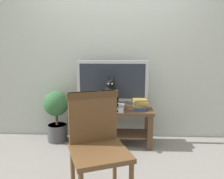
{
  "coord_description": "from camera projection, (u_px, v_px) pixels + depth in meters",
  "views": [
    {
      "loc": [
        0.12,
        -2.51,
        1.36
      ],
      "look_at": [
        -0.01,
        0.53,
        0.8
      ],
      "focal_mm": 36.99,
      "sensor_mm": 36.0,
      "label": 1
    }
  ],
  "objects": [
    {
      "name": "cat",
      "position": [
        111.0,
        95.0,
        3.05
      ],
      "size": [
        0.21,
        0.3,
        0.42
      ],
      "color": "black",
      "rests_on": "media_box"
    },
    {
      "name": "wooden_chair",
      "position": [
        97.0,
        140.0,
        1.99
      ],
      "size": [
        0.6,
        0.6,
        0.97
      ],
      "color": "brown",
      "rests_on": "ground"
    },
    {
      "name": "back_wall",
      "position": [
        114.0,
        44.0,
        3.41
      ],
      "size": [
        7.0,
        0.12,
        2.8
      ],
      "primitive_type": "cube",
      "color": "#B7BCB2",
      "rests_on": "ground"
    },
    {
      "name": "potted_plant",
      "position": [
        57.0,
        113.0,
        3.32
      ],
      "size": [
        0.36,
        0.36,
        0.74
      ],
      "color": "#47474C",
      "rests_on": "ground"
    },
    {
      "name": "book_stack",
      "position": [
        140.0,
        104.0,
        3.14
      ],
      "size": [
        0.22,
        0.2,
        0.14
      ],
      "color": "#33477A",
      "rests_on": "tv_stand"
    },
    {
      "name": "media_box",
      "position": [
        111.0,
        109.0,
        3.1
      ],
      "size": [
        0.34,
        0.26,
        0.05
      ],
      "color": "#ADADB2",
      "rests_on": "tv_stand"
    },
    {
      "name": "tv_stand",
      "position": [
        112.0,
        120.0,
        3.22
      ],
      "size": [
        1.12,
        0.43,
        0.52
      ],
      "color": "#513823",
      "rests_on": "ground"
    },
    {
      "name": "ground_plane",
      "position": [
        111.0,
        164.0,
        2.72
      ],
      "size": [
        12.0,
        12.0,
        0.0
      ],
      "primitive_type": "plane",
      "color": "gray"
    },
    {
      "name": "tv",
      "position": [
        112.0,
        83.0,
        3.22
      ],
      "size": [
        0.99,
        0.2,
        0.66
      ],
      "color": "#B7B7BC",
      "rests_on": "tv_stand"
    }
  ]
}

